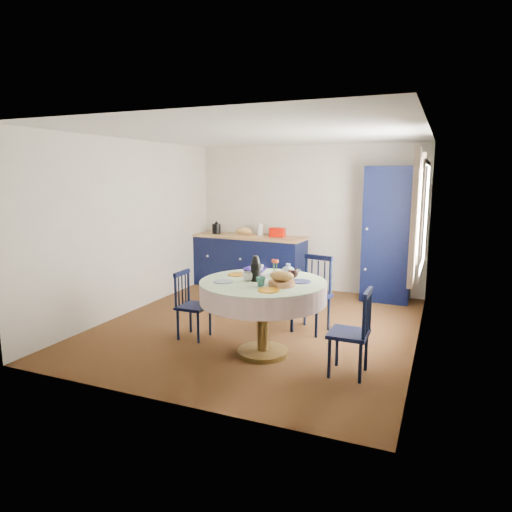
{
  "coord_description": "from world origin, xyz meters",
  "views": [
    {
      "loc": [
        2.22,
        -5.42,
        1.98
      ],
      "look_at": [
        -0.12,
        0.2,
        0.91
      ],
      "focal_mm": 32.0,
      "sensor_mm": 36.0,
      "label": 1
    }
  ],
  "objects": [
    {
      "name": "chair_left",
      "position": [
        -0.6,
        -0.72,
        0.42
      ],
      "size": [
        0.36,
        0.37,
        0.83
      ],
      "rotation": [
        0.0,
        0.0,
        1.57
      ],
      "color": "black",
      "rests_on": "floor"
    },
    {
      "name": "pantry_cabinet",
      "position": [
        1.4,
        2.0,
        1.06
      ],
      "size": [
        0.75,
        0.55,
        2.13
      ],
      "rotation": [
        0.0,
        0.0,
        0.0
      ],
      "color": "black",
      "rests_on": "floor"
    },
    {
      "name": "chair_right",
      "position": [
        1.45,
        -1.05,
        0.45
      ],
      "size": [
        0.38,
        0.4,
        0.89
      ],
      "rotation": [
        0.0,
        0.0,
        -1.58
      ],
      "color": "black",
      "rests_on": "floor"
    },
    {
      "name": "wall_back",
      "position": [
        0.0,
        2.25,
        1.25
      ],
      "size": [
        4.0,
        0.02,
        2.5
      ],
      "primitive_type": "cube",
      "color": "beige",
      "rests_on": "floor"
    },
    {
      "name": "mug_b",
      "position": [
        0.48,
        -1.11,
        0.89
      ],
      "size": [
        0.1,
        0.1,
        0.09
      ],
      "primitive_type": "imported",
      "color": "#2F6B60",
      "rests_on": "dining_table"
    },
    {
      "name": "window",
      "position": [
        1.95,
        0.3,
        1.52
      ],
      "size": [
        0.1,
        1.74,
        1.45
      ],
      "color": "white",
      "rests_on": "wall_right"
    },
    {
      "name": "chair_far",
      "position": [
        0.71,
        0.11,
        0.49
      ],
      "size": [
        0.52,
        0.5,
        0.97
      ],
      "rotation": [
        0.0,
        0.0,
        -0.23
      ],
      "color": "black",
      "rests_on": "floor"
    },
    {
      "name": "wall_left",
      "position": [
        -2.0,
        0.0,
        1.25
      ],
      "size": [
        0.02,
        4.5,
        2.5
      ],
      "primitive_type": "cube",
      "color": "beige",
      "rests_on": "floor"
    },
    {
      "name": "cobalt_bowl",
      "position": [
        0.19,
        -0.56,
        0.88
      ],
      "size": [
        0.27,
        0.27,
        0.07
      ],
      "primitive_type": "imported",
      "color": "navy",
      "rests_on": "dining_table"
    },
    {
      "name": "ceiling",
      "position": [
        0.0,
        0.0,
        2.5
      ],
      "size": [
        4.5,
        4.5,
        0.0
      ],
      "primitive_type": "plane",
      "rotation": [
        3.14,
        0.0,
        0.0
      ],
      "color": "white",
      "rests_on": "wall_back"
    },
    {
      "name": "wall_right",
      "position": [
        2.0,
        0.0,
        1.25
      ],
      "size": [
        0.02,
        4.5,
        2.5
      ],
      "primitive_type": "cube",
      "color": "beige",
      "rests_on": "floor"
    },
    {
      "name": "kitchen_counter",
      "position": [
        -1.0,
        1.96,
        0.48
      ],
      "size": [
        2.13,
        0.79,
        1.17
      ],
      "rotation": [
        0.0,
        0.0,
        -0.07
      ],
      "color": "black",
      "rests_on": "floor"
    },
    {
      "name": "floor",
      "position": [
        0.0,
        0.0,
        0.0
      ],
      "size": [
        4.5,
        4.5,
        0.0
      ],
      "primitive_type": "plane",
      "color": "black",
      "rests_on": "ground"
    },
    {
      "name": "mug_d",
      "position": [
        0.22,
        -0.5,
        0.89
      ],
      "size": [
        0.1,
        0.1,
        0.1
      ],
      "primitive_type": "imported",
      "color": "silver",
      "rests_on": "dining_table"
    },
    {
      "name": "mug_c",
      "position": [
        0.67,
        -0.61,
        0.89
      ],
      "size": [
        0.13,
        0.13,
        0.1
      ],
      "primitive_type": "imported",
      "color": "black",
      "rests_on": "dining_table"
    },
    {
      "name": "dining_table",
      "position": [
        0.43,
        -0.89,
        0.72
      ],
      "size": [
        1.39,
        1.39,
        1.12
      ],
      "color": "brown",
      "rests_on": "floor"
    },
    {
      "name": "mug_a",
      "position": [
        0.27,
        -0.94,
        0.89
      ],
      "size": [
        0.13,
        0.13,
        0.1
      ],
      "primitive_type": "imported",
      "color": "silver",
      "rests_on": "dining_table"
    }
  ]
}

